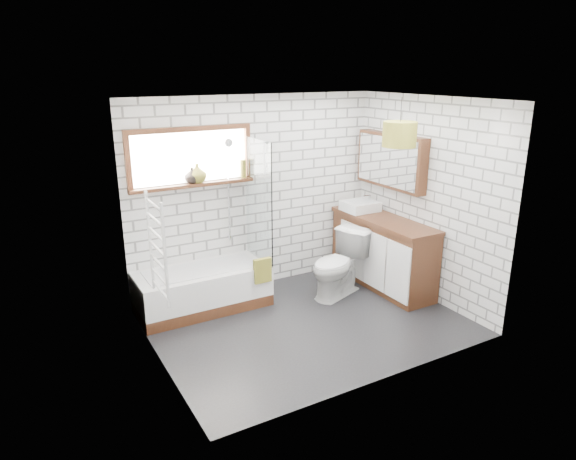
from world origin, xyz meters
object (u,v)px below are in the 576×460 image
pendant (400,134)px  toilet (338,264)px  bathtub (203,289)px  basin (360,206)px  vanity (383,252)px

pendant → toilet: bearing=121.6°
bathtub → pendant: pendant is taller
basin → vanity: bearing=-82.3°
basin → pendant: (-0.28, -1.01, 1.09)m
vanity → toilet: 0.70m
bathtub → basin: bearing=-1.6°
basin → pendant: pendant is taller
bathtub → basin: size_ratio=3.54×
pendant → vanity: bearing=59.0°
vanity → bathtub: bearing=167.7°
bathtub → pendant: size_ratio=4.15×
toilet → basin: bearing=103.7°
bathtub → pendant: 2.93m
bathtub → pendant: bearing=-28.2°
vanity → basin: (-0.06, 0.45, 0.54)m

